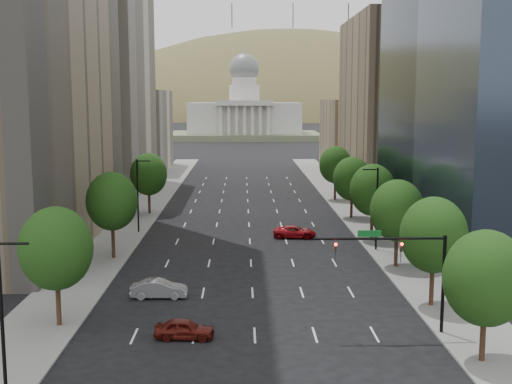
{
  "coord_description": "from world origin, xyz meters",
  "views": [
    {
      "loc": [
        -0.8,
        -13.3,
        16.26
      ],
      "look_at": [
        0.38,
        44.1,
        8.0
      ],
      "focal_mm": 45.84,
      "sensor_mm": 36.0,
      "label": 1
    }
  ],
  "objects": [
    {
      "name": "tree_right_1",
      "position": [
        14.0,
        36.0,
        5.75
      ],
      "size": [
        5.2,
        5.2,
        8.75
      ],
      "color": "#382316",
      "rests_on": "ground"
    },
    {
      "name": "tree_right_0",
      "position": [
        14.0,
        25.0,
        5.39
      ],
      "size": [
        5.2,
        5.2,
        8.39
      ],
      "color": "#382316",
      "rests_on": "ground"
    },
    {
      "name": "capitol",
      "position": [
        0.0,
        249.71,
        8.58
      ],
      "size": [
        60.0,
        40.0,
        35.2
      ],
      "color": "#596647",
      "rests_on": "ground"
    },
    {
      "name": "tree_left_1",
      "position": [
        -14.0,
        52.0,
        5.96
      ],
      "size": [
        5.2,
        5.2,
        8.97
      ],
      "color": "#382316",
      "rests_on": "ground"
    },
    {
      "name": "streetlight_ln",
      "position": [
        -13.44,
        65.0,
        4.84
      ],
      "size": [
        1.7,
        0.2,
        9.0
      ],
      "color": "black",
      "rests_on": "ground"
    },
    {
      "name": "tree_left_0",
      "position": [
        -14.0,
        32.0,
        5.75
      ],
      "size": [
        5.2,
        5.2,
        8.75
      ],
      "color": "#382316",
      "rests_on": "ground"
    },
    {
      "name": "car_maroon",
      "position": [
        -4.8,
        29.47,
        0.69
      ],
      "size": [
        4.16,
        1.9,
        1.38
      ],
      "primitive_type": "imported",
      "rotation": [
        0.0,
        0.0,
        1.5
      ],
      "color": "#4F120D",
      "rests_on": "ground"
    },
    {
      "name": "sidewalk_right",
      "position": [
        15.5,
        60.0,
        0.07
      ],
      "size": [
        6.0,
        200.0,
        0.15
      ],
      "primitive_type": "cube",
      "color": "slate",
      "rests_on": "ground"
    },
    {
      "name": "streetlight_rn",
      "position": [
        13.44,
        55.0,
        4.84
      ],
      "size": [
        1.7,
        0.2,
        9.0
      ],
      "color": "black",
      "rests_on": "ground"
    },
    {
      "name": "tree_right_3",
      "position": [
        14.0,
        60.0,
        5.89
      ],
      "size": [
        5.2,
        5.2,
        8.89
      ],
      "color": "#382316",
      "rests_on": "ground"
    },
    {
      "name": "foothills",
      "position": [
        34.67,
        599.39,
        -37.78
      ],
      "size": [
        720.0,
        413.0,
        263.0
      ],
      "color": "brown",
      "rests_on": "ground"
    },
    {
      "name": "tree_left_2",
      "position": [
        -14.0,
        78.0,
        5.68
      ],
      "size": [
        5.2,
        5.2,
        8.68
      ],
      "color": "#382316",
      "rests_on": "ground"
    },
    {
      "name": "parking_tan_right",
      "position": [
        25.0,
        100.0,
        15.0
      ],
      "size": [
        14.0,
        30.0,
        30.0
      ],
      "primitive_type": "cube",
      "color": "#8C7759",
      "rests_on": "ground"
    },
    {
      "name": "tree_right_5",
      "position": [
        14.0,
        90.0,
        5.75
      ],
      "size": [
        5.2,
        5.2,
        8.75
      ],
      "color": "#382316",
      "rests_on": "ground"
    },
    {
      "name": "sidewalk_left",
      "position": [
        -15.5,
        60.0,
        0.07
      ],
      "size": [
        6.0,
        200.0,
        0.15
      ],
      "primitive_type": "cube",
      "color": "slate",
      "rests_on": "ground"
    },
    {
      "name": "filler_left",
      "position": [
        -25.0,
        136.0,
        9.0
      ],
      "size": [
        14.0,
        26.0,
        18.0
      ],
      "primitive_type": "cube",
      "color": "beige",
      "rests_on": "ground"
    },
    {
      "name": "midrise_cream_left",
      "position": [
        -25.0,
        103.0,
        17.5
      ],
      "size": [
        14.0,
        30.0,
        35.0
      ],
      "primitive_type": "cube",
      "color": "beige",
      "rests_on": "ground"
    },
    {
      "name": "car_red_far",
      "position": [
        5.31,
        61.86,
        0.7
      ],
      "size": [
        5.2,
        2.67,
        1.4
      ],
      "primitive_type": "imported",
      "rotation": [
        0.0,
        0.0,
        1.5
      ],
      "color": "#9A0B11",
      "rests_on": "ground"
    },
    {
      "name": "tree_right_2",
      "position": [
        14.0,
        48.0,
        5.6
      ],
      "size": [
        5.2,
        5.2,
        8.61
      ],
      "color": "#382316",
      "rests_on": "ground"
    },
    {
      "name": "filler_right",
      "position": [
        25.0,
        133.0,
        8.0
      ],
      "size": [
        14.0,
        26.0,
        16.0
      ],
      "primitive_type": "cube",
      "color": "#8C7759",
      "rests_on": "ground"
    },
    {
      "name": "car_silver",
      "position": [
        -7.69,
        38.76,
        0.76
      ],
      "size": [
        4.62,
        1.62,
        1.52
      ],
      "primitive_type": "imported",
      "rotation": [
        0.0,
        0.0,
        1.57
      ],
      "color": "gray",
      "rests_on": "ground"
    },
    {
      "name": "streetlight_ls",
      "position": [
        -13.44,
        20.0,
        4.84
      ],
      "size": [
        1.7,
        0.2,
        9.0
      ],
      "color": "black",
      "rests_on": "ground"
    },
    {
      "name": "tree_right_4",
      "position": [
        14.0,
        74.0,
        5.46
      ],
      "size": [
        5.2,
        5.2,
        8.46
      ],
      "color": "#382316",
      "rests_on": "ground"
    },
    {
      "name": "traffic_signal",
      "position": [
        10.53,
        30.0,
        5.17
      ],
      "size": [
        9.12,
        0.4,
        7.38
      ],
      "color": "black",
      "rests_on": "ground"
    }
  ]
}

